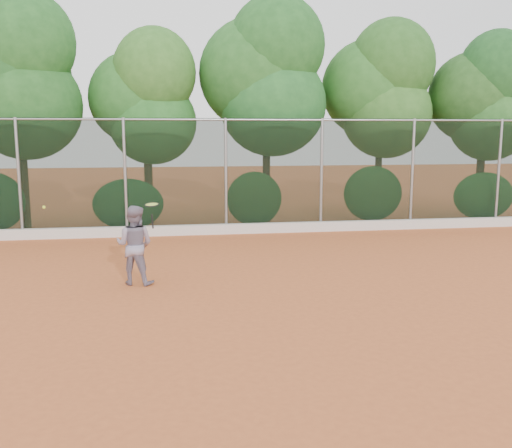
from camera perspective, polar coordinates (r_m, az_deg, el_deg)
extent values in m
plane|color=#BF5C2D|center=(10.90, 0.81, -7.35)|extent=(80.00, 80.00, 0.00)
cube|color=beige|center=(17.46, -2.93, -0.50)|extent=(24.00, 0.20, 0.30)
imported|color=gray|center=(11.92, -12.05, -2.07)|extent=(0.95, 0.84, 1.63)
cube|color=black|center=(17.44, -3.03, 4.79)|extent=(24.00, 0.01, 3.50)
cylinder|color=gray|center=(17.39, -3.08, 10.38)|extent=(24.00, 0.06, 0.06)
cylinder|color=gray|center=(17.86, -22.61, 4.19)|extent=(0.09, 0.09, 3.50)
cylinder|color=gray|center=(17.39, -12.94, 4.55)|extent=(0.09, 0.09, 3.50)
cylinder|color=gray|center=(17.44, -3.03, 4.79)|extent=(0.09, 0.09, 3.50)
cylinder|color=gray|center=(17.99, 6.56, 4.88)|extent=(0.09, 0.09, 3.50)
cylinder|color=gray|center=(19.00, 15.35, 4.84)|extent=(0.09, 0.09, 3.50)
cylinder|color=gray|center=(20.41, 23.08, 4.72)|extent=(0.09, 0.09, 3.50)
cylinder|color=#412B19|center=(19.80, -22.11, 3.79)|extent=(0.24, 0.24, 2.90)
ellipsoid|color=#30702B|center=(19.60, -22.04, 10.92)|extent=(3.50, 2.90, 3.40)
ellipsoid|color=#286727|center=(20.07, -23.45, 13.65)|extent=(3.80, 3.10, 3.70)
ellipsoid|color=#30762C|center=(19.65, -22.17, 16.49)|extent=(3.10, 2.60, 3.20)
cylinder|color=#47301B|center=(19.70, -10.68, 3.56)|extent=(0.28, 0.28, 2.40)
ellipsoid|color=#225D1F|center=(19.50, -10.29, 9.99)|extent=(2.90, 2.40, 2.80)
ellipsoid|color=#22591E|center=(19.85, -11.81, 12.24)|extent=(3.20, 2.70, 3.10)
ellipsoid|color=#2D5E20|center=(19.39, -10.14, 14.73)|extent=(2.70, 2.30, 2.90)
cylinder|color=#3C2317|center=(19.65, 1.04, 4.58)|extent=(0.26, 0.26, 3.00)
ellipsoid|color=#2D772F|center=(19.54, 1.71, 11.89)|extent=(3.60, 3.00, 3.50)
ellipsoid|color=#34762D|center=(19.82, 0.09, 14.75)|extent=(3.90, 3.20, 3.80)
ellipsoid|color=#2E732B|center=(19.64, 2.09, 17.44)|extent=(3.20, 2.70, 3.30)
cylinder|color=#412819|center=(20.95, 12.10, 4.26)|extent=(0.24, 0.24, 2.70)
ellipsoid|color=#2B5A1F|center=(20.86, 12.94, 10.67)|extent=(3.20, 2.70, 3.10)
ellipsoid|color=#23581E|center=(21.00, 11.42, 13.17)|extent=(3.50, 2.90, 3.40)
ellipsoid|color=#22501B|center=(20.92, 13.49, 15.32)|extent=(3.00, 2.50, 3.10)
cylinder|color=#3E2518|center=(22.19, 21.44, 3.84)|extent=(0.28, 0.28, 2.50)
ellipsoid|color=#37762D|center=(22.13, 22.38, 9.61)|extent=(3.00, 2.50, 2.90)
ellipsoid|color=#326426|center=(22.17, 20.97, 11.76)|extent=(3.30, 2.80, 3.20)
ellipsoid|color=#256226|center=(22.18, 23.01, 13.71)|extent=(2.80, 2.40, 3.00)
ellipsoid|color=#266527|center=(18.28, -12.66, 1.95)|extent=(2.20, 1.16, 1.60)
ellipsoid|color=#2F6225|center=(18.43, -0.16, 2.55)|extent=(1.80, 1.04, 1.76)
ellipsoid|color=#326B28|center=(19.42, 11.60, 3.00)|extent=(2.00, 1.10, 1.84)
ellipsoid|color=#32762D|center=(21.16, 21.80, 2.62)|extent=(2.16, 1.12, 1.64)
cylinder|color=black|center=(11.69, -10.32, 0.26)|extent=(0.06, 0.09, 0.30)
torus|color=black|center=(11.58, -10.38, 1.93)|extent=(0.38, 0.38, 0.07)
cylinder|color=#C1D43E|center=(11.58, -10.38, 1.93)|extent=(0.32, 0.32, 0.04)
sphere|color=#D6EF36|center=(12.03, -20.44, 1.58)|extent=(0.06, 0.06, 0.06)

